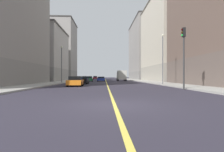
{
  "coord_description": "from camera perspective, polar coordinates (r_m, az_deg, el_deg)",
  "views": [
    {
      "loc": [
        -0.47,
        -8.29,
        1.31
      ],
      "look_at": [
        1.44,
        35.23,
        1.36
      ],
      "focal_mm": 28.87,
      "sensor_mm": 36.0,
      "label": 1
    }
  ],
  "objects": [
    {
      "name": "car_black",
      "position": [
        30.95,
        -9.33,
        -1.28
      ],
      "size": [
        1.99,
        4.29,
        1.32
      ],
      "color": "black",
      "rests_on": "ground"
    },
    {
      "name": "car_maroon",
      "position": [
        78.32,
        -5.31,
        -0.52
      ],
      "size": [
        1.83,
        4.54,
        1.38
      ],
      "color": "maroon",
      "rests_on": "ground"
    },
    {
      "name": "ground_plane",
      "position": [
        8.41,
        0.75,
        -9.02
      ],
      "size": [
        400.0,
        400.0,
        0.0
      ],
      "primitive_type": "plane",
      "color": "#2D2935",
      "rests_on": "ground"
    },
    {
      "name": "lane_center_stripe",
      "position": [
        57.31,
        -2.04,
        -1.36
      ],
      "size": [
        0.16,
        154.0,
        0.01
      ],
      "primitive_type": "cube",
      "color": "#E5D14C",
      "rests_on": "ground"
    },
    {
      "name": "car_blue",
      "position": [
        46.57,
        -3.42,
        -0.94
      ],
      "size": [
        2.04,
        4.63,
        1.2
      ],
      "color": "#23389E",
      "rests_on": "ground"
    },
    {
      "name": "box_truck",
      "position": [
        50.35,
        3.0,
        0.2
      ],
      "size": [
        2.36,
        6.63,
        2.82
      ],
      "color": "beige",
      "rests_on": "ground"
    },
    {
      "name": "car_orange",
      "position": [
        24.08,
        -11.46,
        -1.67
      ],
      "size": [
        1.95,
        4.03,
        1.29
      ],
      "color": "orange",
      "rests_on": "ground"
    },
    {
      "name": "traffic_light_left_near",
      "position": [
        19.1,
        21.74,
        7.78
      ],
      "size": [
        0.4,
        0.32,
        6.05
      ],
      "color": "#2D2D2D",
      "rests_on": "ground"
    },
    {
      "name": "building_left_near",
      "position": [
        30.89,
        30.89,
        18.81
      ],
      "size": [
        8.41,
        19.49,
        22.57
      ],
      "color": "brown",
      "rests_on": "ground"
    },
    {
      "name": "sidewalk_left",
      "position": [
        58.19,
        7.5,
        -1.28
      ],
      "size": [
        3.85,
        168.0,
        0.15
      ],
      "primitive_type": "cube",
      "color": "#9E9B93",
      "rests_on": "ground"
    },
    {
      "name": "street_lamp_left_near",
      "position": [
        28.21,
        15.77,
        6.76
      ],
      "size": [
        0.36,
        0.36,
        7.48
      ],
      "color": "#4C4C51",
      "rests_on": "ground"
    },
    {
      "name": "building_right_midblock",
      "position": [
        51.05,
        -19.89,
        6.33
      ],
      "size": [
        8.41,
        16.62,
        13.96
      ],
      "color": "gray",
      "rests_on": "ground"
    },
    {
      "name": "street_lamp_right_near",
      "position": [
        34.54,
        -15.69,
        4.86
      ],
      "size": [
        0.36,
        0.36,
        6.76
      ],
      "color": "#4C4C51",
      "rests_on": "ground"
    },
    {
      "name": "building_left_mid",
      "position": [
        50.63,
        16.37,
        10.75
      ],
      "size": [
        8.41,
        22.86,
        21.59
      ],
      "color": "#9D9688",
      "rests_on": "ground"
    },
    {
      "name": "building_right_distant",
      "position": [
        69.86,
        -15.16,
        7.76
      ],
      "size": [
        8.41,
        14.52,
        21.6
      ],
      "color": "slate",
      "rests_on": "ground"
    },
    {
      "name": "car_green",
      "position": [
        44.97,
        -7.32,
        -0.91
      ],
      "size": [
        1.93,
        4.07,
        1.3
      ],
      "color": "#1E6B38",
      "rests_on": "ground"
    },
    {
      "name": "sidewalk_right",
      "position": [
        58.03,
        -11.61,
        -1.28
      ],
      "size": [
        3.85,
        168.0,
        0.15
      ],
      "primitive_type": "cube",
      "color": "#9E9B93",
      "rests_on": "ground"
    },
    {
      "name": "building_left_far",
      "position": [
        76.98,
        9.67,
        7.94
      ],
      "size": [
        8.41,
        25.64,
        24.03
      ],
      "color": "slate",
      "rests_on": "ground"
    }
  ]
}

